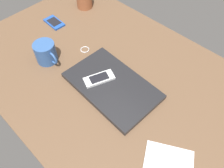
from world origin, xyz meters
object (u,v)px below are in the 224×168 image
object	(u,v)px
cell_phone_on_laptop	(99,79)
key_ring	(85,50)
laptop_closed	(112,86)
cell_phone_on_desk	(54,22)
coffee_mug	(46,53)

from	to	relation	value
cell_phone_on_laptop	key_ring	distance (cm)	19.56
cell_phone_on_laptop	laptop_closed	bearing A→B (deg)	18.94
key_ring	cell_phone_on_laptop	bearing A→B (deg)	-24.83
key_ring	cell_phone_on_desk	bearing A→B (deg)	175.42
laptop_closed	coffee_mug	distance (cm)	30.62
laptop_closed	key_ring	bearing A→B (deg)	166.63
cell_phone_on_laptop	cell_phone_on_desk	distance (cm)	43.43
laptop_closed	coffee_mug	xyz separation A→B (cm)	(-29.24, -8.44, 3.37)
cell_phone_on_desk	coffee_mug	size ratio (longest dim) A/B	0.91
laptop_closed	cell_phone_on_laptop	bearing A→B (deg)	-158.71
coffee_mug	cell_phone_on_desk	bearing A→B (deg)	137.07
laptop_closed	coffee_mug	world-z (taller)	coffee_mug
key_ring	laptop_closed	bearing A→B (deg)	-15.71
laptop_closed	cell_phone_on_desk	world-z (taller)	laptop_closed
cell_phone_on_laptop	coffee_mug	world-z (taller)	coffee_mug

